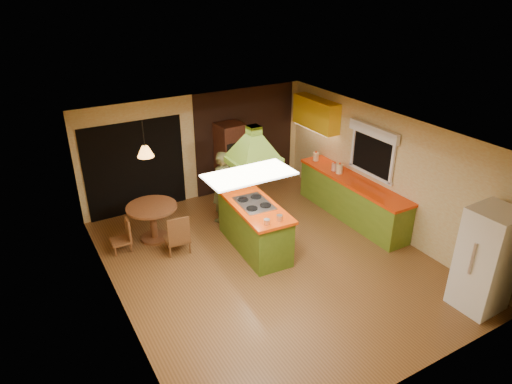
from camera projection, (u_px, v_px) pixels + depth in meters
ground at (270, 262)px, 8.59m from camera, size 6.50×6.50×0.00m
room_walls at (271, 203)px, 8.05m from camera, size 5.50×6.50×6.50m
ceiling_plane at (272, 135)px, 7.51m from camera, size 6.50×6.50×0.00m
brick_panel at (245, 139)px, 11.13m from camera, size 2.64×0.03×2.50m
nook_opening at (136, 168)px, 9.99m from camera, size 2.20×0.03×2.10m
right_counter at (352, 198)px, 9.96m from camera, size 0.62×3.05×0.92m
upper_cabinets at (316, 114)px, 10.62m from camera, size 0.34×1.40×0.70m
window_right at (373, 143)px, 9.35m from camera, size 0.12×1.35×1.06m
fluor_panel at (249, 175)px, 6.08m from camera, size 1.20×0.60×0.03m
kitchen_island at (254, 226)px, 8.83m from camera, size 0.90×1.99×0.99m
range_hood at (254, 139)px, 8.07m from camera, size 0.91×0.66×0.78m
man at (221, 187)px, 9.71m from camera, size 0.68×0.58×1.59m
refrigerator at (486, 260)px, 7.11m from camera, size 0.74×0.70×1.75m
wall_oven at (231, 160)px, 10.81m from camera, size 0.63×0.63×1.80m
dining_table at (153, 216)px, 9.11m from camera, size 1.00×1.00×0.75m
chair_left at (120, 235)px, 8.80m from camera, size 0.38×0.38×0.67m
chair_near at (177, 232)px, 8.77m from camera, size 0.49×0.49×0.82m
pendant_lamp at (145, 151)px, 8.52m from camera, size 0.36×0.36×0.20m
canister_large at (316, 157)px, 10.70m from camera, size 0.15×0.15×0.19m
canister_medium at (339, 169)px, 10.02m from camera, size 0.20×0.20×0.21m
canister_small at (334, 167)px, 10.17m from camera, size 0.17×0.17×0.17m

